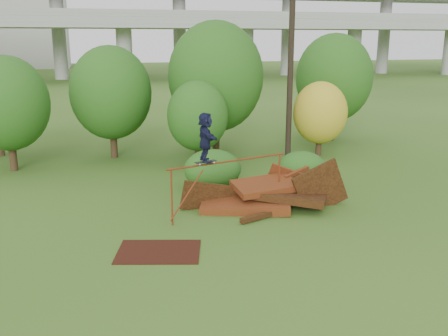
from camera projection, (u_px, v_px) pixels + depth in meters
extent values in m
plane|color=#2D5116|center=(266.00, 232.00, 15.38)|extent=(240.00, 240.00, 0.00)
cube|color=#4C250D|center=(246.00, 203.00, 17.57)|extent=(3.52, 2.79, 0.51)
cube|color=black|center=(289.00, 196.00, 17.60)|extent=(3.07, 2.74, 0.51)
cube|color=#4C250D|center=(265.00, 186.00, 17.83)|extent=(2.34, 1.63, 0.47)
cube|color=black|center=(320.00, 189.00, 17.63)|extent=(2.21, 0.15, 2.15)
cube|color=#4C250D|center=(283.00, 182.00, 18.86)|extent=(1.40, 0.90, 1.50)
cube|color=black|center=(210.00, 198.00, 17.60)|extent=(2.21, 0.32, 1.42)
cube|color=black|center=(265.00, 215.00, 16.54)|extent=(1.93, 0.88, 0.16)
cube|color=#4C250D|center=(297.00, 173.00, 18.58)|extent=(1.21, 0.68, 0.31)
cylinder|color=maroon|center=(172.00, 198.00, 15.74)|extent=(0.06, 0.06, 1.84)
cylinder|color=maroon|center=(279.00, 179.00, 17.84)|extent=(0.06, 0.06, 1.84)
cylinder|color=maroon|center=(229.00, 161.00, 16.56)|extent=(4.37, 1.31, 0.06)
cube|color=black|center=(206.00, 162.00, 16.10)|extent=(0.76, 0.39, 0.02)
cylinder|color=beige|center=(200.00, 164.00, 15.91)|extent=(0.06, 0.04, 0.05)
cylinder|color=beige|center=(197.00, 163.00, 16.05)|extent=(0.06, 0.04, 0.05)
cylinder|color=beige|center=(214.00, 162.00, 16.17)|extent=(0.06, 0.04, 0.05)
cylinder|color=beige|center=(212.00, 161.00, 16.31)|extent=(0.06, 0.04, 0.05)
imported|color=#151836|center=(205.00, 137.00, 15.90)|extent=(0.49, 1.48, 1.59)
cube|color=black|center=(159.00, 252.00, 13.93)|extent=(2.63, 2.16, 0.03)
cylinder|color=black|center=(13.00, 152.00, 22.44)|extent=(0.34, 0.34, 1.68)
ellipsoid|color=#225416|center=(7.00, 103.00, 21.89)|extent=(3.64, 3.64, 4.19)
cylinder|color=black|center=(114.00, 140.00, 24.95)|extent=(0.35, 0.35, 1.75)
ellipsoid|color=#225416|center=(111.00, 93.00, 24.36)|extent=(3.97, 3.97, 4.57)
cylinder|color=black|center=(198.00, 152.00, 23.40)|extent=(0.31, 0.31, 1.30)
ellipsoid|color=#225416|center=(198.00, 116.00, 22.98)|extent=(2.82, 2.82, 3.25)
cylinder|color=black|center=(216.00, 133.00, 25.94)|extent=(0.38, 0.38, 2.12)
ellipsoid|color=#225416|center=(216.00, 77.00, 25.22)|extent=(4.85, 4.85, 5.58)
cylinder|color=black|center=(319.00, 144.00, 25.48)|extent=(0.30, 0.30, 1.17)
ellipsoid|color=#A58C19|center=(320.00, 113.00, 25.08)|extent=(2.73, 2.73, 3.13)
cylinder|color=black|center=(331.00, 123.00, 29.26)|extent=(0.37, 0.37, 1.99)
ellipsoid|color=#225416|center=(334.00, 78.00, 28.60)|extent=(4.38, 4.38, 5.03)
cylinder|color=black|center=(0.00, 142.00, 25.36)|extent=(0.32, 0.32, 1.40)
ellipsoid|color=#225416|center=(213.00, 169.00, 19.72)|extent=(2.28, 2.10, 1.58)
ellipsoid|color=#225416|center=(301.00, 169.00, 20.05)|extent=(2.02, 1.85, 1.43)
cylinder|color=black|center=(290.00, 68.00, 24.13)|extent=(0.28, 0.28, 8.86)
cube|color=gray|center=(123.00, 23.00, 69.55)|extent=(160.00, 9.00, 1.40)
cylinder|color=gray|center=(125.00, 53.00, 70.54)|extent=(2.20, 2.20, 8.00)
cylinder|color=gray|center=(246.00, 52.00, 75.01)|extent=(2.20, 2.20, 8.00)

